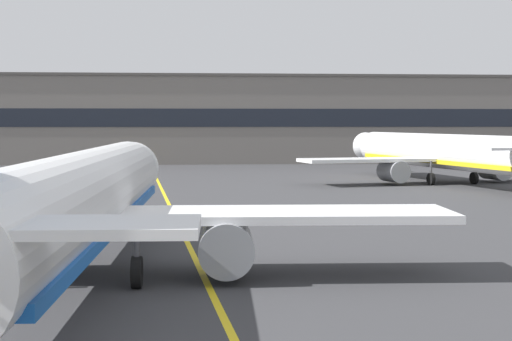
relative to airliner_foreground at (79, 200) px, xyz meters
The scene contains 5 objects.
taxiway_centreline 17.06m from the airliner_foreground, 75.47° to the left, with size 0.30×180.00×0.01m, color yellow.
airliner_foreground is the anchor object (origin of this frame).
airliner_background 60.04m from the airliner_foreground, 57.43° to the left, with size 31.84×40.60×11.48m.
safety_cone_by_nose_gear 15.81m from the airliner_foreground, 90.55° to the left, with size 0.44×0.44×0.55m.
terminal_building 96.77m from the airliner_foreground, 88.76° to the left, with size 159.51×12.40×14.02m.
Camera 1 is at (0.21, -20.73, 6.70)m, focal length 57.11 mm.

